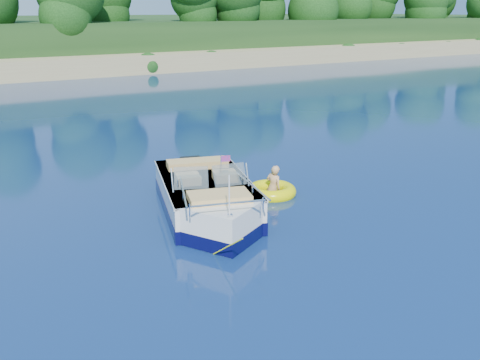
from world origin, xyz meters
The scene contains 5 objects.
ground centered at (0.00, 0.00, 0.00)m, with size 160.00×160.00×0.00m, color #0B214E.
treeline centered at (0.04, 41.01, 5.55)m, with size 150.00×7.12×8.19m.
motorboat centered at (-2.56, 3.93, 0.40)m, with size 3.22×6.00×2.05m.
tow_tube centered at (-0.23, 4.50, 0.10)m, with size 1.75×1.75×0.38m.
boy centered at (-0.20, 4.49, 0.00)m, with size 0.50×0.33×1.38m, color tan.
Camera 1 is at (-8.39, -7.62, 5.13)m, focal length 40.00 mm.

